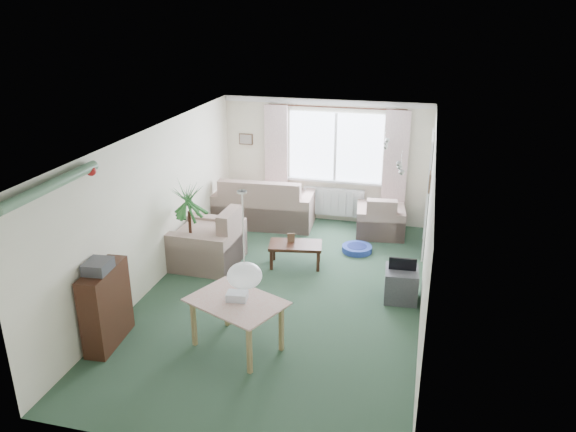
% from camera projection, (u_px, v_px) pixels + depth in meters
% --- Properties ---
extents(ground, '(6.50, 6.50, 0.00)m').
position_uv_depth(ground, '(283.00, 295.00, 8.37)').
color(ground, '#284431').
extents(window, '(1.80, 0.03, 1.30)m').
position_uv_depth(window, '(336.00, 147.00, 10.72)').
color(window, white).
extents(curtain_rod, '(2.60, 0.03, 0.03)m').
position_uv_depth(curtain_rod, '(336.00, 107.00, 10.37)').
color(curtain_rod, black).
extents(curtain_left, '(0.45, 0.08, 2.00)m').
position_uv_depth(curtain_left, '(276.00, 156.00, 10.97)').
color(curtain_left, beige).
extents(curtain_right, '(0.45, 0.08, 2.00)m').
position_uv_depth(curtain_right, '(395.00, 164.00, 10.45)').
color(curtain_right, beige).
extents(radiator, '(1.20, 0.10, 0.55)m').
position_uv_depth(radiator, '(334.00, 202.00, 11.07)').
color(radiator, white).
extents(doorway, '(0.03, 0.95, 2.00)m').
position_uv_depth(doorway, '(428.00, 196.00, 9.55)').
color(doorway, black).
extents(pendant_lamp, '(0.36, 0.36, 0.36)m').
position_uv_depth(pendant_lamp, '(245.00, 276.00, 5.72)').
color(pendant_lamp, white).
extents(tinsel_garland, '(1.60, 1.60, 0.12)m').
position_uv_depth(tinsel_garland, '(51.00, 185.00, 5.92)').
color(tinsel_garland, '#196626').
extents(bauble_cluster_a, '(0.20, 0.20, 0.20)m').
position_uv_depth(bauble_cluster_a, '(385.00, 140.00, 8.10)').
color(bauble_cluster_a, silver).
extents(bauble_cluster_b, '(0.20, 0.20, 0.20)m').
position_uv_depth(bauble_cluster_b, '(401.00, 163.00, 6.94)').
color(bauble_cluster_b, silver).
extents(wall_picture_back, '(0.28, 0.03, 0.22)m').
position_uv_depth(wall_picture_back, '(246.00, 139.00, 11.11)').
color(wall_picture_back, brown).
extents(wall_picture_right, '(0.03, 0.24, 0.30)m').
position_uv_depth(wall_picture_right, '(430.00, 182.00, 8.45)').
color(wall_picture_right, brown).
extents(sofa, '(1.99, 1.14, 0.96)m').
position_uv_depth(sofa, '(264.00, 200.00, 10.94)').
color(sofa, beige).
rests_on(sofa, ground).
extents(armchair_corner, '(0.97, 0.93, 0.78)m').
position_uv_depth(armchair_corner, '(381.00, 215.00, 10.43)').
color(armchair_corner, beige).
rests_on(armchair_corner, ground).
extents(armchair_left, '(1.05, 1.11, 0.97)m').
position_uv_depth(armchair_left, '(207.00, 236.00, 9.23)').
color(armchair_left, beige).
rests_on(armchair_left, ground).
extents(coffee_table, '(0.93, 0.61, 0.39)m').
position_uv_depth(coffee_table, '(295.00, 255.00, 9.25)').
color(coffee_table, black).
rests_on(coffee_table, ground).
extents(photo_frame, '(0.12, 0.06, 0.16)m').
position_uv_depth(photo_frame, '(291.00, 238.00, 9.21)').
color(photo_frame, brown).
rests_on(photo_frame, coffee_table).
extents(bookshelf, '(0.34, 0.87, 1.04)m').
position_uv_depth(bookshelf, '(106.00, 306.00, 7.03)').
color(bookshelf, black).
rests_on(bookshelf, ground).
extents(hifi_box, '(0.31, 0.37, 0.14)m').
position_uv_depth(hifi_box, '(98.00, 266.00, 6.76)').
color(hifi_box, '#3D3D42').
rests_on(hifi_box, bookshelf).
extents(houseplant, '(0.68, 0.68, 1.48)m').
position_uv_depth(houseplant, '(190.00, 227.00, 8.91)').
color(houseplant, '#1E5829').
rests_on(houseplant, ground).
extents(dining_table, '(1.23, 1.05, 0.65)m').
position_uv_depth(dining_table, '(237.00, 325.00, 6.99)').
color(dining_table, tan).
rests_on(dining_table, ground).
extents(gift_box, '(0.27, 0.21, 0.12)m').
position_uv_depth(gift_box, '(237.00, 297.00, 6.87)').
color(gift_box, silver).
rests_on(gift_box, dining_table).
extents(tv_cube, '(0.51, 0.55, 0.47)m').
position_uv_depth(tv_cube, '(401.00, 284.00, 8.19)').
color(tv_cube, '#313236').
rests_on(tv_cube, ground).
extents(pet_bed, '(0.68, 0.68, 0.10)m').
position_uv_depth(pet_bed, '(357.00, 249.00, 9.81)').
color(pet_bed, navy).
rests_on(pet_bed, ground).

